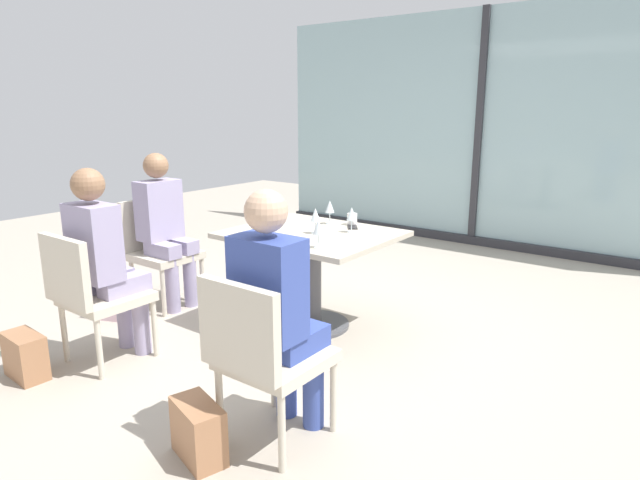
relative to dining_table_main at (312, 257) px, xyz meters
name	(u,v)px	position (x,y,z in m)	size (l,w,h in m)	color
ground_plane	(312,326)	(0.00, 0.00, -0.54)	(12.00, 12.00, 0.00)	#A89E8E
window_wall_backdrop	(479,142)	(0.00, 3.20, 0.67)	(5.40, 0.10, 2.70)	#97B7BC
dining_table_main	(312,257)	(0.00, 0.00, 0.00)	(1.16, 0.96, 0.73)	#BCB29E
chair_front_right	(262,352)	(0.72, -1.32, -0.05)	(0.46, 0.50, 0.87)	beige
chair_side_end	(158,245)	(-1.35, -0.35, -0.05)	(0.50, 0.46, 0.87)	beige
chair_front_left	(91,291)	(-0.72, -1.32, -0.05)	(0.46, 0.50, 0.87)	beige
person_front_right	(277,304)	(0.72, -1.21, 0.16)	(0.34, 0.39, 1.26)	#384C9E
person_side_end	(165,223)	(-1.24, -0.35, 0.16)	(0.39, 0.34, 1.26)	#9E93B7
person_front_left	(104,256)	(-0.72, -1.21, 0.16)	(0.34, 0.39, 1.26)	#9E93B7
wine_glass_0	(318,228)	(0.31, -0.33, 0.32)	(0.07, 0.07, 0.18)	silver
wine_glass_1	(284,208)	(-0.33, 0.07, 0.32)	(0.07, 0.07, 0.18)	silver
wine_glass_2	(330,207)	(-0.06, 0.31, 0.32)	(0.07, 0.07, 0.18)	silver
wine_glass_3	(262,218)	(-0.19, -0.32, 0.32)	(0.07, 0.07, 0.18)	silver
wine_glass_4	(352,214)	(0.23, 0.17, 0.32)	(0.07, 0.07, 0.18)	silver
wine_glass_5	(315,215)	(0.05, -0.02, 0.32)	(0.07, 0.07, 0.18)	silver
wine_glass_6	(275,205)	(-0.46, 0.12, 0.32)	(0.07, 0.07, 0.18)	silver
coffee_cup	(352,219)	(0.10, 0.38, 0.23)	(0.08, 0.08, 0.09)	white
cell_phone_on_table	(352,227)	(0.15, 0.30, 0.19)	(0.07, 0.14, 0.01)	black
handbag_0	(198,431)	(0.54, -1.58, -0.40)	(0.30, 0.16, 0.28)	#A3704C
handbag_1	(117,301)	(-1.31, -0.79, -0.40)	(0.30, 0.16, 0.28)	beige
handbag_2	(25,356)	(-0.91, -1.68, -0.40)	(0.30, 0.16, 0.28)	#A3704C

